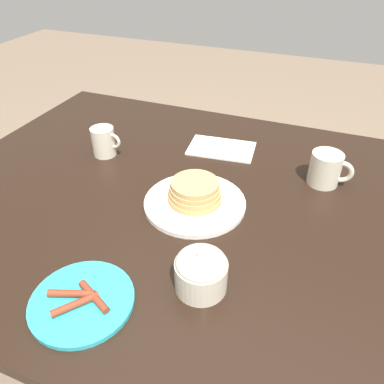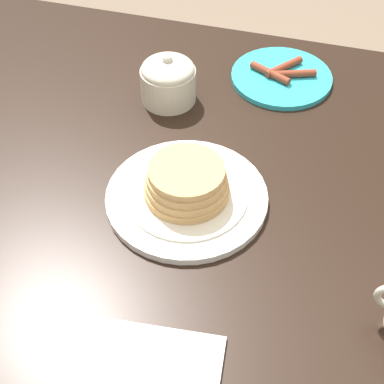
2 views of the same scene
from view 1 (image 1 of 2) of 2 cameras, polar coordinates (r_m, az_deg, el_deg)
ground_plane at (r=1.49m, az=2.79°, el=-25.19°), size 8.00×8.00×0.00m
dining_table at (r=0.98m, az=3.88°, el=-6.71°), size 1.50×1.02×0.75m
pancake_plate at (r=0.90m, az=0.44°, el=-0.83°), size 0.25×0.25×0.07m
side_plate_bacon at (r=0.73m, az=-16.43°, el=-15.63°), size 0.19×0.19×0.02m
coffee_mug at (r=1.02m, az=19.78°, el=3.38°), size 0.11×0.08×0.09m
creamer_pitcher at (r=1.12m, az=-13.36°, el=7.60°), size 0.10×0.07×0.09m
sugar_bowl at (r=0.70m, az=1.39°, el=-11.94°), size 0.10×0.10×0.09m
napkin at (r=1.14m, az=4.50°, el=6.63°), size 0.21×0.14×0.01m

